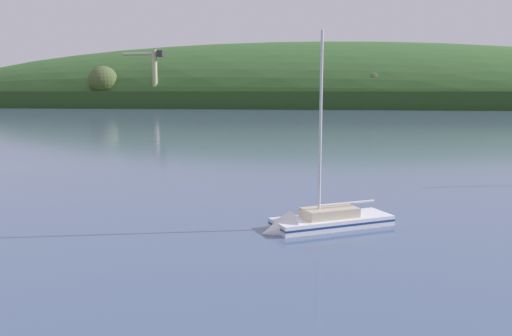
# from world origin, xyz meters

# --- Properties ---
(far_shoreline_hill) EXTENTS (458.42, 114.41, 54.02)m
(far_shoreline_hill) POSITION_xyz_m (-5.12, 237.44, 0.33)
(far_shoreline_hill) COLOR #27431B
(far_shoreline_hill) RESTS_ON ground
(dockside_crane) EXTENTS (16.63, 4.57, 21.26)m
(dockside_crane) POSITION_xyz_m (-61.27, 197.22, 10.63)
(dockside_crane) COLOR #4C4C51
(dockside_crane) RESTS_ON ground
(sailboat_far_left) EXTENTS (6.32, 4.73, 9.58)m
(sailboat_far_left) POSITION_xyz_m (4.85, 33.03, 0.14)
(sailboat_far_left) COLOR white
(sailboat_far_left) RESTS_ON ground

